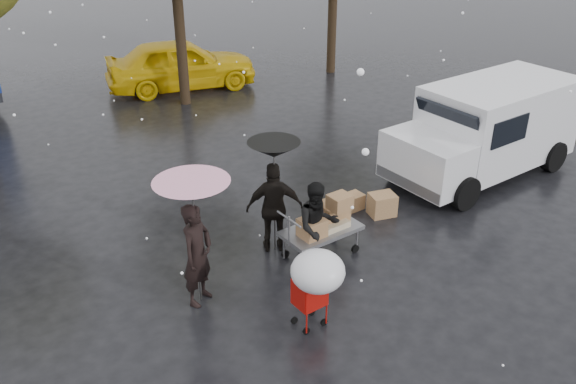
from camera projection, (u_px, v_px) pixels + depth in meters
ground at (320, 279)px, 11.01m from camera, size 90.00×90.00×0.00m
person_pink at (197, 255)px, 10.04m from camera, size 0.81×0.72×1.85m
person_middle at (318, 226)px, 11.00m from camera, size 0.99×0.87×1.71m
person_black at (275, 208)px, 11.48m from camera, size 1.15×0.93×1.83m
umbrella_pink at (192, 190)px, 9.49m from camera, size 1.23×1.23×2.28m
umbrella_black at (274, 150)px, 10.93m from camera, size 0.97×0.97×2.26m
vendor_cart at (325, 221)px, 11.41m from camera, size 1.52×0.80×1.27m
shopping_cart at (316, 275)px, 9.30m from camera, size 0.84×0.84×1.46m
white_van at (487, 128)px, 14.43m from camera, size 4.91×2.18×2.20m
box_ground_near at (382, 205)px, 12.99m from camera, size 0.64×0.57×0.48m
box_ground_far at (353, 202)px, 13.25m from camera, size 0.45×0.35×0.35m
yellow_taxi at (181, 64)px, 20.46m from camera, size 5.30×3.24×1.69m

